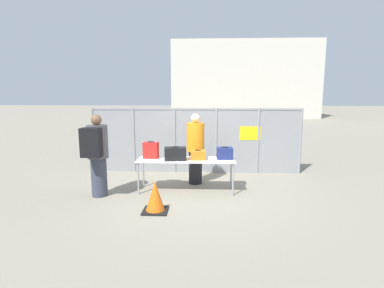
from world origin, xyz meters
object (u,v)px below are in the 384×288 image
(suitcase_black, at_px, (175,154))
(suitcase_navy, at_px, (225,153))
(traveler_hooded, at_px, (97,152))
(suitcase_red, at_px, (151,150))
(utility_trailer, at_px, (219,146))
(security_worker_near, at_px, (195,148))
(traffic_cone, at_px, (155,197))
(suitcase_orange, at_px, (198,155))
(inspection_table, at_px, (186,161))

(suitcase_black, relative_size, suitcase_navy, 1.39)
(traveler_hooded, bearing_deg, suitcase_black, 3.28)
(suitcase_red, xyz_separation_m, suitcase_navy, (1.77, 0.00, -0.06))
(traveler_hooded, height_order, utility_trailer, traveler_hooded)
(security_worker_near, distance_m, traffic_cone, 2.19)
(suitcase_red, height_order, suitcase_orange, suitcase_red)
(suitcase_black, distance_m, security_worker_near, 0.88)
(suitcase_red, distance_m, security_worker_near, 1.20)
(security_worker_near, bearing_deg, suitcase_orange, 107.60)
(suitcase_red, xyz_separation_m, suitcase_orange, (1.13, -0.05, -0.09))
(suitcase_red, xyz_separation_m, traffic_cone, (0.32, -1.39, -0.69))
(traveler_hooded, bearing_deg, traffic_cone, -39.30)
(suitcase_black, bearing_deg, traveler_hooded, -166.87)
(suitcase_red, relative_size, suitcase_black, 0.77)
(suitcase_navy, relative_size, traveler_hooded, 0.20)
(inspection_table, bearing_deg, security_worker_near, 73.00)
(suitcase_orange, relative_size, suitcase_navy, 0.99)
(suitcase_navy, height_order, security_worker_near, security_worker_near)
(security_worker_near, xyz_separation_m, traffic_cone, (-0.73, -1.96, -0.65))
(suitcase_navy, relative_size, security_worker_near, 0.21)
(suitcase_orange, bearing_deg, security_worker_near, 96.98)
(suitcase_navy, xyz_separation_m, utility_trailer, (0.07, 4.05, -0.52))
(inspection_table, height_order, security_worker_near, security_worker_near)
(suitcase_orange, height_order, suitcase_navy, suitcase_navy)
(suitcase_black, bearing_deg, suitcase_orange, 13.92)
(security_worker_near, bearing_deg, suitcase_navy, 152.35)
(suitcase_red, distance_m, suitcase_orange, 1.13)
(inspection_table, height_order, utility_trailer, inspection_table)
(inspection_table, bearing_deg, suitcase_navy, 5.59)
(suitcase_black, xyz_separation_m, traveler_hooded, (-1.71, -0.40, 0.09))
(inspection_table, xyz_separation_m, suitcase_black, (-0.25, -0.10, 0.21))
(traveler_hooded, bearing_deg, suitcase_red, 17.95)
(inspection_table, distance_m, traffic_cone, 1.48)
(suitcase_red, distance_m, suitcase_black, 0.63)
(utility_trailer, distance_m, traffic_cone, 5.65)
(traffic_cone, bearing_deg, suitcase_black, 76.85)
(traveler_hooded, bearing_deg, suitcase_orange, 3.46)
(traveler_hooded, bearing_deg, suitcase_navy, 1.72)
(suitcase_red, relative_size, utility_trailer, 0.11)
(security_worker_near, bearing_deg, traveler_hooded, 38.72)
(suitcase_orange, bearing_deg, utility_trailer, 80.27)
(suitcase_black, relative_size, utility_trailer, 0.14)
(inspection_table, xyz_separation_m, suitcase_navy, (0.91, 0.09, 0.19))
(suitcase_black, distance_m, suitcase_orange, 0.54)
(suitcase_red, height_order, security_worker_near, security_worker_near)
(suitcase_red, distance_m, traffic_cone, 1.58)
(suitcase_orange, xyz_separation_m, traveler_hooded, (-2.23, -0.53, 0.14))
(suitcase_black, height_order, security_worker_near, security_worker_near)
(suitcase_red, bearing_deg, traffic_cone, -76.90)
(traveler_hooded, xyz_separation_m, utility_trailer, (2.94, 4.63, -0.63))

